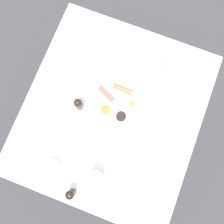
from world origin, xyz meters
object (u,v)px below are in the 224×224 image
teapot_near (176,71)px  napkin_folded (49,106)px  pepper_grinder (78,104)px  teacup_with_saucer_right (80,48)px  spoon_for_tea (152,193)px  fork_by_plate (134,154)px  water_glass_tall (96,177)px  salt_grinder (71,194)px  knife_by_plate (166,117)px  breakfast_plate (118,103)px  creamer_jug (53,166)px  teacup_with_saucer_left (118,40)px

teapot_near → napkin_folded: (-0.41, 0.57, -0.05)m
pepper_grinder → teacup_with_saucer_right: bearing=21.6°
teacup_with_saucer_right → spoon_for_tea: bearing=-132.7°
pepper_grinder → teapot_near: bearing=-49.4°
fork_by_plate → water_glass_tall: bearing=141.9°
teacup_with_saucer_right → pepper_grinder: size_ratio=1.42×
salt_grinder → teapot_near: bearing=-19.7°
water_glass_tall → napkin_folded: bearing=56.2°
spoon_for_tea → knife_by_plate: bearing=8.5°
breakfast_plate → salt_grinder: (-0.52, 0.05, 0.05)m
napkin_folded → teapot_near: bearing=-54.1°
breakfast_plate → napkin_folded: breakfast_plate is taller
spoon_for_tea → creamer_jug: bearing=95.8°
teapot_near → teacup_with_saucer_left: bearing=173.3°
teacup_with_saucer_right → knife_by_plate: teacup_with_saucer_right is taller
teacup_with_saucer_left → spoon_for_tea: 0.84m
salt_grinder → knife_by_plate: salt_grinder is taller
breakfast_plate → spoon_for_tea: (-0.37, -0.33, -0.01)m
water_glass_tall → teacup_with_saucer_left: bearing=12.4°
knife_by_plate → teacup_with_saucer_left: bearing=51.6°
water_glass_tall → napkin_folded: 0.46m
creamer_jug → spoon_for_tea: bearing=-84.2°
teapot_near → knife_by_plate: bearing=-76.4°
teacup_with_saucer_right → water_glass_tall: (-0.61, -0.34, 0.03)m
napkin_folded → knife_by_plate: bearing=-74.7°
fork_by_plate → teacup_with_saucer_right: bearing=47.7°
pepper_grinder → napkin_folded: pepper_grinder is taller
napkin_folded → fork_by_plate: size_ratio=1.01×
salt_grinder → napkin_folded: (0.37, 0.29, -0.05)m
teapot_near → pepper_grinder: teapot_near is taller
teacup_with_saucer_right → creamer_jug: bearing=-169.9°
spoon_for_tea → breakfast_plate: bearing=41.4°
teacup_with_saucer_left → napkin_folded: size_ratio=0.84×
teapot_near → water_glass_tall: size_ratio=1.85×
breakfast_plate → pepper_grinder: pepper_grinder is taller
teacup_with_saucer_right → knife_by_plate: 0.60m
breakfast_plate → salt_grinder: salt_grinder is taller
teacup_with_saucer_right → pepper_grinder: pepper_grinder is taller
fork_by_plate → knife_by_plate: size_ratio=0.98×
breakfast_plate → teacup_with_saucer_right: (0.21, 0.30, 0.02)m
teacup_with_saucer_right → fork_by_plate: 0.65m
breakfast_plate → teapot_near: teapot_near is taller
napkin_folded → pepper_grinder: bearing=-69.8°
fork_by_plate → spoon_for_tea: size_ratio=1.30×
pepper_grinder → knife_by_plate: (0.11, -0.45, -0.06)m
water_glass_tall → pepper_grinder: 0.38m
napkin_folded → knife_by_plate: size_ratio=1.00×
spoon_for_tea → teacup_with_saucer_right: bearing=47.3°
pepper_grinder → spoon_for_tea: pepper_grinder is taller
teacup_with_saucer_right → napkin_folded: 0.36m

